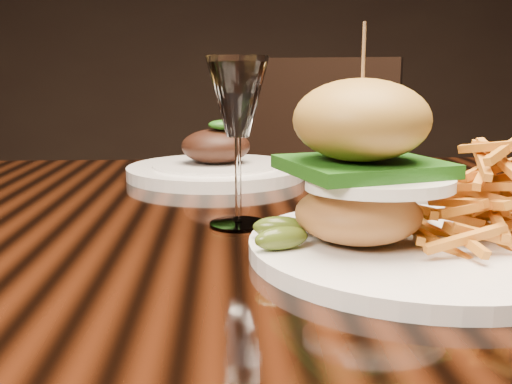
{
  "coord_description": "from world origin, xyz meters",
  "views": [
    {
      "loc": [
        -0.08,
        -0.68,
        0.92
      ],
      "look_at": [
        -0.06,
        -0.16,
        0.81
      ],
      "focal_mm": 42.0,
      "sensor_mm": 36.0,
      "label": 1
    }
  ],
  "objects_px": {
    "far_dish": "(216,166)",
    "burger_plate": "(420,195)",
    "wine_glass": "(238,103)",
    "dining_table": "(297,276)",
    "chair_far": "(303,213)"
  },
  "relations": [
    {
      "from": "far_dish",
      "to": "burger_plate",
      "type": "bearing_deg",
      "value": -66.01
    },
    {
      "from": "far_dish",
      "to": "wine_glass",
      "type": "bearing_deg",
      "value": -84.63
    },
    {
      "from": "dining_table",
      "to": "chair_far",
      "type": "distance_m",
      "value": 0.9
    },
    {
      "from": "burger_plate",
      "to": "far_dish",
      "type": "bearing_deg",
      "value": 108.66
    },
    {
      "from": "wine_glass",
      "to": "far_dish",
      "type": "xyz_separation_m",
      "value": [
        -0.03,
        0.31,
        -0.11
      ]
    },
    {
      "from": "dining_table",
      "to": "far_dish",
      "type": "distance_m",
      "value": 0.29
    },
    {
      "from": "dining_table",
      "to": "far_dish",
      "type": "height_order",
      "value": "far_dish"
    },
    {
      "from": "wine_glass",
      "to": "far_dish",
      "type": "height_order",
      "value": "wine_glass"
    },
    {
      "from": "burger_plate",
      "to": "chair_far",
      "type": "distance_m",
      "value": 1.09
    },
    {
      "from": "burger_plate",
      "to": "far_dish",
      "type": "height_order",
      "value": "burger_plate"
    },
    {
      "from": "far_dish",
      "to": "chair_far",
      "type": "xyz_separation_m",
      "value": [
        0.22,
        0.63,
        -0.23
      ]
    },
    {
      "from": "dining_table",
      "to": "burger_plate",
      "type": "relative_size",
      "value": 5.19
    },
    {
      "from": "burger_plate",
      "to": "far_dish",
      "type": "relative_size",
      "value": 1.1
    },
    {
      "from": "far_dish",
      "to": "dining_table",
      "type": "bearing_deg",
      "value": -68.63
    },
    {
      "from": "wine_glass",
      "to": "far_dish",
      "type": "relative_size",
      "value": 0.65
    }
  ]
}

